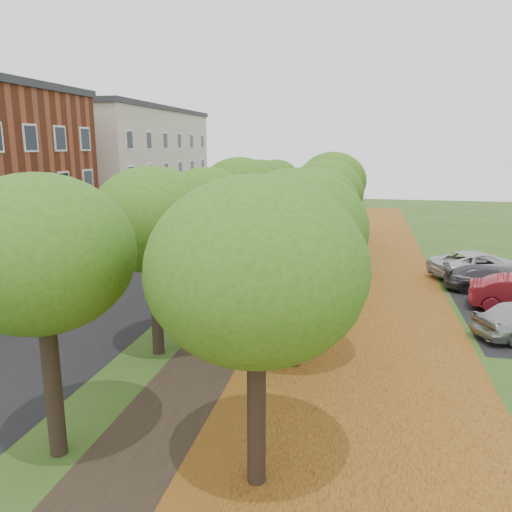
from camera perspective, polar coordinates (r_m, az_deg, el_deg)
The scene contains 10 objects.
ground at distance 12.63m, azimuth -12.52°, elevation -22.28°, with size 120.00×120.00×0.00m, color #2D4C19.
street_asphalt at distance 28.10m, azimuth -13.88°, elevation -2.54°, with size 8.00×70.00×0.01m, color black.
footpath at distance 25.78m, azimuth 1.33°, elevation -3.53°, with size 3.20×70.00×0.01m, color black.
leaf_verge at distance 25.37m, azimuth 12.52°, elevation -4.10°, with size 7.50×70.00×0.01m, color #A56A1E.
tree_row_west at distance 25.40m, azimuth -3.53°, elevation 6.72°, with size 4.19×34.19×6.38m.
tree_row_east at distance 24.56m, azimuth 7.40°, elevation 6.44°, with size 4.19×34.19×6.38m.
building_cream at distance 47.56m, azimuth -15.17°, elevation 9.82°, with size 10.30×20.30×10.40m.
bench at distance 18.45m, azimuth -2.95°, elevation -8.92°, with size 0.50×1.65×0.77m.
car_grey at distance 27.35m, azimuth 25.25°, elevation -2.43°, with size 1.79×4.41×1.28m, color #323237.
car_white at distance 29.77m, azimuth 24.19°, elevation -0.97°, with size 2.49×5.39×1.50m, color silver.
Camera 1 is at (4.59, -9.34, 7.16)m, focal length 35.00 mm.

